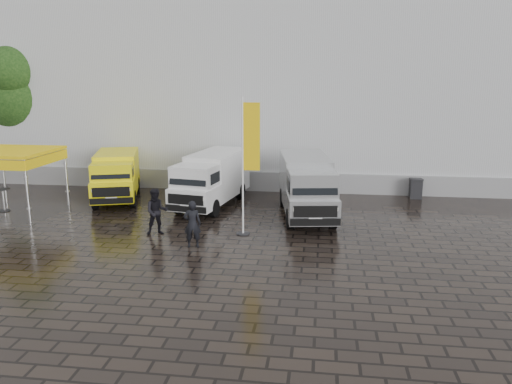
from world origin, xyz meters
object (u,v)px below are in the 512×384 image
at_px(van_white, 212,180).
at_px(person_tent, 157,212).
at_px(canopy_tent, 11,154).
at_px(wheelie_bin, 416,188).
at_px(flagpole, 248,159).
at_px(cocktail_table, 4,200).
at_px(van_silver, 306,187).
at_px(person_front, 192,224).
at_px(van_yellow, 116,177).

distance_m(van_white, person_tent, 4.59).
height_order(canopy_tent, wheelie_bin, canopy_tent).
height_order(flagpole, cocktail_table, flagpole).
distance_m(flagpole, wheelie_bin, 10.11).
xyz_separation_m(van_white, van_silver, (4.31, -1.14, 0.05)).
bearing_deg(canopy_tent, flagpole, -8.86).
relative_size(flagpole, cocktail_table, 5.09).
distance_m(van_silver, cocktail_table, 13.18).
bearing_deg(wheelie_bin, van_silver, -143.97).
bearing_deg(person_front, wheelie_bin, -145.98).
distance_m(flagpole, cocktail_table, 11.47).
bearing_deg(flagpole, canopy_tent, 171.14).
bearing_deg(van_silver, person_tent, -157.34).
bearing_deg(van_silver, flagpole, -134.64).
height_order(canopy_tent, flagpole, flagpole).
xyz_separation_m(van_white, wheelie_bin, (9.45, 2.72, -0.69)).
xyz_separation_m(van_white, person_front, (0.59, -5.66, -0.35)).
distance_m(van_yellow, person_front, 8.08).
height_order(canopy_tent, person_front, canopy_tent).
bearing_deg(person_front, van_white, -93.43).
bearing_deg(flagpole, person_tent, -172.09).
relative_size(van_silver, person_front, 3.43).
relative_size(flagpole, person_front, 3.07).
bearing_deg(van_yellow, cocktail_table, -165.33).
relative_size(van_yellow, person_front, 2.91).
relative_size(cocktail_table, person_tent, 0.57).
bearing_deg(wheelie_bin, van_white, -164.84).
bearing_deg(person_front, flagpole, -144.37).
bearing_deg(van_yellow, flagpole, -49.84).
height_order(van_yellow, van_silver, van_silver).
distance_m(canopy_tent, cocktail_table, 2.20).
distance_m(person_front, person_tent, 2.06).
height_order(van_silver, person_tent, van_silver).
bearing_deg(van_silver, van_white, 156.24).
bearing_deg(person_tent, canopy_tent, 141.27).
bearing_deg(van_silver, wheelie_bin, 28.05).
bearing_deg(van_white, cocktail_table, -156.46).
distance_m(canopy_tent, person_tent, 7.51).
xyz_separation_m(van_yellow, van_white, (4.71, -0.44, 0.07)).
bearing_deg(person_front, person_tent, -45.20).
height_order(cocktail_table, wheelie_bin, cocktail_table).
relative_size(cocktail_table, person_front, 0.60).
height_order(van_white, van_silver, van_silver).
height_order(van_white, person_front, van_white).
bearing_deg(cocktail_table, van_white, 13.62).
bearing_deg(van_white, wheelie_bin, 25.98).
height_order(wheelie_bin, person_front, person_front).
relative_size(canopy_tent, person_tent, 1.88).
height_order(van_silver, canopy_tent, canopy_tent).
bearing_deg(person_tent, van_yellow, 104.29).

